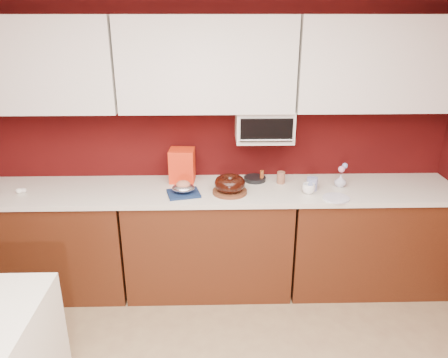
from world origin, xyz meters
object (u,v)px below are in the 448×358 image
(bundt_cake, at_px, (230,184))
(coffee_mug, at_px, (309,188))
(toaster_oven, at_px, (264,125))
(flower_vase, at_px, (340,180))
(pandoro_box, at_px, (182,165))
(foil_ham_nest, at_px, (183,188))
(blue_jar, at_px, (312,184))

(bundt_cake, xyz_separation_m, coffee_mug, (0.61, -0.02, -0.03))
(toaster_oven, relative_size, coffee_mug, 4.72)
(coffee_mug, xyz_separation_m, flower_vase, (0.28, 0.13, 0.01))
(pandoro_box, bearing_deg, foil_ham_nest, -81.54)
(blue_jar, bearing_deg, toaster_oven, 150.18)
(toaster_oven, distance_m, blue_jar, 0.60)
(foil_ham_nest, xyz_separation_m, pandoro_box, (-0.03, 0.29, 0.08))
(foil_ham_nest, relative_size, blue_jar, 1.71)
(blue_jar, bearing_deg, foil_ham_nest, -176.13)
(toaster_oven, xyz_separation_m, coffee_mug, (0.33, -0.28, -0.43))
(toaster_oven, height_order, coffee_mug, toaster_oven)
(bundt_cake, distance_m, coffee_mug, 0.61)
(pandoro_box, xyz_separation_m, blue_jar, (1.03, -0.22, -0.09))
(bundt_cake, bearing_deg, coffee_mug, -1.83)
(bundt_cake, distance_m, flower_vase, 0.90)
(blue_jar, bearing_deg, bundt_cake, -175.68)
(bundt_cake, height_order, flower_vase, bundt_cake)
(bundt_cake, distance_m, blue_jar, 0.65)
(coffee_mug, distance_m, flower_vase, 0.31)
(foil_ham_nest, relative_size, coffee_mug, 1.84)
(coffee_mug, height_order, flower_vase, flower_vase)
(flower_vase, bearing_deg, bundt_cake, -172.66)
(foil_ham_nest, distance_m, pandoro_box, 0.30)
(bundt_cake, height_order, pandoro_box, pandoro_box)
(bundt_cake, relative_size, coffee_mug, 2.50)
(pandoro_box, distance_m, flower_vase, 1.29)
(foil_ham_nest, bearing_deg, pandoro_box, 94.97)
(blue_jar, xyz_separation_m, flower_vase, (0.24, 0.07, 0.00))
(foil_ham_nest, distance_m, blue_jar, 1.01)
(bundt_cake, bearing_deg, pandoro_box, 144.45)
(toaster_oven, xyz_separation_m, flower_vase, (0.61, -0.14, -0.42))
(foil_ham_nest, bearing_deg, blue_jar, 3.87)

